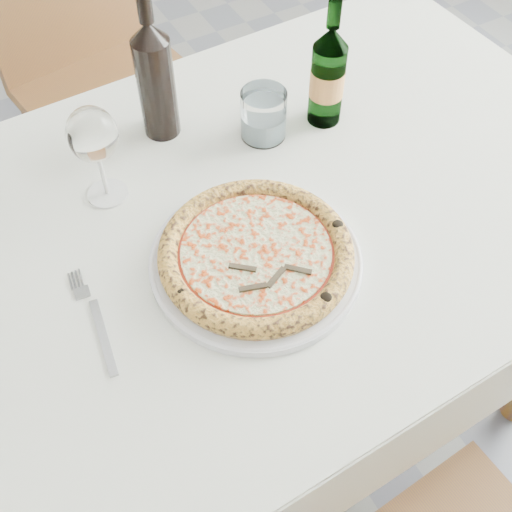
{
  "coord_description": "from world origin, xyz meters",
  "views": [
    {
      "loc": [
        -0.05,
        -0.47,
        1.52
      ],
      "look_at": [
        0.24,
        0.04,
        0.78
      ],
      "focal_mm": 45.0,
      "sensor_mm": 36.0,
      "label": 1
    }
  ],
  "objects_px": {
    "chair_far": "(95,55)",
    "beer_bottle": "(328,76)",
    "dining_table": "(227,255)",
    "pizza": "(256,253)",
    "tumbler": "(263,117)",
    "plate": "(256,261)",
    "wine_glass": "(93,137)",
    "wine_bottle": "(155,78)"
  },
  "relations": [
    {
      "from": "beer_bottle",
      "to": "wine_glass",
      "type": "bearing_deg",
      "value": 177.97
    },
    {
      "from": "dining_table",
      "to": "chair_far",
      "type": "bearing_deg",
      "value": 86.27
    },
    {
      "from": "pizza",
      "to": "tumbler",
      "type": "relative_size",
      "value": 3.24
    },
    {
      "from": "beer_bottle",
      "to": "plate",
      "type": "bearing_deg",
      "value": -139.67
    },
    {
      "from": "dining_table",
      "to": "wine_glass",
      "type": "xyz_separation_m",
      "value": [
        -0.14,
        0.14,
        0.21
      ]
    },
    {
      "from": "plate",
      "to": "pizza",
      "type": "distance_m",
      "value": 0.02
    },
    {
      "from": "wine_glass",
      "to": "beer_bottle",
      "type": "xyz_separation_m",
      "value": [
        0.41,
        -0.01,
        -0.03
      ]
    },
    {
      "from": "tumbler",
      "to": "wine_glass",
      "type": "bearing_deg",
      "value": -179.75
    },
    {
      "from": "wine_glass",
      "to": "wine_bottle",
      "type": "bearing_deg",
      "value": 34.8
    },
    {
      "from": "wine_glass",
      "to": "wine_bottle",
      "type": "xyz_separation_m",
      "value": [
        0.14,
        0.1,
        -0.01
      ]
    },
    {
      "from": "dining_table",
      "to": "beer_bottle",
      "type": "bearing_deg",
      "value": 25.59
    },
    {
      "from": "plate",
      "to": "beer_bottle",
      "type": "xyz_separation_m",
      "value": [
        0.27,
        0.23,
        0.08
      ]
    },
    {
      "from": "plate",
      "to": "dining_table",
      "type": "bearing_deg",
      "value": 90.0
    },
    {
      "from": "chair_far",
      "to": "plate",
      "type": "relative_size",
      "value": 2.92
    },
    {
      "from": "dining_table",
      "to": "chair_far",
      "type": "relative_size",
      "value": 1.55
    },
    {
      "from": "chair_far",
      "to": "pizza",
      "type": "height_order",
      "value": "chair_far"
    },
    {
      "from": "chair_far",
      "to": "wine_glass",
      "type": "distance_m",
      "value": 0.8
    },
    {
      "from": "beer_bottle",
      "to": "tumbler",
      "type": "bearing_deg",
      "value": 172.25
    },
    {
      "from": "plate",
      "to": "pizza",
      "type": "bearing_deg",
      "value": 160.64
    },
    {
      "from": "chair_far",
      "to": "beer_bottle",
      "type": "distance_m",
      "value": 0.81
    },
    {
      "from": "beer_bottle",
      "to": "pizza",
      "type": "bearing_deg",
      "value": -139.68
    },
    {
      "from": "plate",
      "to": "pizza",
      "type": "relative_size",
      "value": 1.1
    },
    {
      "from": "dining_table",
      "to": "beer_bottle",
      "type": "relative_size",
      "value": 6.22
    },
    {
      "from": "chair_far",
      "to": "pizza",
      "type": "distance_m",
      "value": 0.98
    },
    {
      "from": "beer_bottle",
      "to": "wine_bottle",
      "type": "height_order",
      "value": "wine_bottle"
    },
    {
      "from": "dining_table",
      "to": "wine_bottle",
      "type": "distance_m",
      "value": 0.32
    },
    {
      "from": "tumbler",
      "to": "beer_bottle",
      "type": "relative_size",
      "value": 0.39
    },
    {
      "from": "wine_glass",
      "to": "beer_bottle",
      "type": "distance_m",
      "value": 0.41
    },
    {
      "from": "plate",
      "to": "wine_glass",
      "type": "height_order",
      "value": "wine_glass"
    },
    {
      "from": "tumbler",
      "to": "dining_table",
      "type": "bearing_deg",
      "value": -136.61
    },
    {
      "from": "plate",
      "to": "tumbler",
      "type": "height_order",
      "value": "tumbler"
    },
    {
      "from": "chair_far",
      "to": "dining_table",
      "type": "bearing_deg",
      "value": -93.73
    },
    {
      "from": "dining_table",
      "to": "wine_bottle",
      "type": "relative_size",
      "value": 5.54
    },
    {
      "from": "wine_glass",
      "to": "dining_table",
      "type": "bearing_deg",
      "value": -45.73
    },
    {
      "from": "dining_table",
      "to": "chair_far",
      "type": "xyz_separation_m",
      "value": [
        0.06,
        0.84,
        -0.13
      ]
    },
    {
      "from": "dining_table",
      "to": "pizza",
      "type": "bearing_deg",
      "value": -90.01
    },
    {
      "from": "chair_far",
      "to": "tumbler",
      "type": "height_order",
      "value": "chair_far"
    },
    {
      "from": "dining_table",
      "to": "beer_bottle",
      "type": "xyz_separation_m",
      "value": [
        0.27,
        0.13,
        0.18
      ]
    },
    {
      "from": "wine_glass",
      "to": "tumbler",
      "type": "xyz_separation_m",
      "value": [
        0.29,
        0.0,
        -0.09
      ]
    },
    {
      "from": "beer_bottle",
      "to": "wine_bottle",
      "type": "distance_m",
      "value": 0.29
    },
    {
      "from": "wine_glass",
      "to": "wine_bottle",
      "type": "height_order",
      "value": "wine_bottle"
    },
    {
      "from": "chair_far",
      "to": "wine_glass",
      "type": "xyz_separation_m",
      "value": [
        -0.2,
        -0.7,
        0.35
      ]
    }
  ]
}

